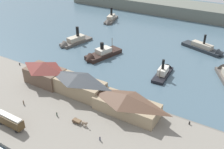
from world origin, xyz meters
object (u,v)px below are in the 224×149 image
object	(u,v)px
ferry_shed_central_terminal	(127,103)
ferry_moored_west	(110,20)
ferry_departing_north	(164,71)
ferry_outer_harbor	(100,55)
ferry_near_quay	(207,49)
pedestrian_walking_east	(57,114)
street_tram	(10,120)
pedestrian_near_west_shed	(23,102)
ferry_moored_east	(73,42)
mooring_post_west	(20,64)
ferry_shed_west_terminal	(45,72)
horse_cart	(80,122)
ferry_shed_east_terminal	(78,84)
pedestrian_walking_west	(100,138)
mooring_post_center_west	(189,123)

from	to	relation	value
ferry_shed_central_terminal	ferry_moored_west	world-z (taller)	ferry_moored_west
ferry_departing_north	ferry_moored_west	size ratio (longest dim) A/B	0.83
ferry_outer_harbor	ferry_moored_west	world-z (taller)	ferry_moored_west
ferry_outer_harbor	ferry_near_quay	world-z (taller)	ferry_near_quay
ferry_near_quay	ferry_moored_west	xyz separation A→B (m)	(-65.45, 15.53, 0.20)
pedestrian_walking_east	ferry_outer_harbor	size ratio (longest dim) A/B	0.08
street_tram	pedestrian_near_west_shed	size ratio (longest dim) A/B	5.79
ferry_near_quay	ferry_moored_east	bearing A→B (deg)	-156.73
pedestrian_walking_east	ferry_near_quay	world-z (taller)	ferry_near_quay
ferry_outer_harbor	mooring_post_west	bearing A→B (deg)	-133.12
pedestrian_walking_east	mooring_post_west	distance (m)	41.68
ferry_shed_west_terminal	ferry_shed_central_terminal	size ratio (longest dim) A/B	0.69
ferry_shed_west_terminal	ferry_outer_harbor	world-z (taller)	ferry_shed_west_terminal
mooring_post_west	ferry_shed_west_terminal	bearing A→B (deg)	-12.86
ferry_outer_harbor	ferry_moored_east	world-z (taller)	ferry_moored_east
horse_cart	ferry_near_quay	distance (m)	79.03
ferry_shed_west_terminal	ferry_shed_east_terminal	bearing A→B (deg)	1.43
street_tram	ferry_outer_harbor	distance (m)	55.15
horse_cart	ferry_departing_north	xyz separation A→B (m)	(9.86, 44.28, -0.88)
pedestrian_walking_west	ferry_outer_harbor	size ratio (longest dim) A/B	0.07
street_tram	ferry_departing_north	distance (m)	61.88
pedestrian_walking_west	pedestrian_walking_east	xyz separation A→B (m)	(-17.53, 1.88, 0.03)
pedestrian_walking_west	ferry_outer_harbor	xyz separation A→B (m)	(-30.68, 45.95, -0.47)
pedestrian_near_west_shed	ferry_outer_harbor	size ratio (longest dim) A/B	0.08
ferry_departing_north	pedestrian_walking_east	bearing A→B (deg)	-112.31
ferry_outer_harbor	ferry_departing_north	bearing A→B (deg)	1.61
ferry_shed_east_terminal	pedestrian_walking_east	distance (m)	14.22
pedestrian_near_west_shed	ferry_near_quay	bearing A→B (deg)	61.86
ferry_shed_east_terminal	mooring_post_west	world-z (taller)	ferry_shed_east_terminal
ferry_shed_east_terminal	mooring_post_center_west	distance (m)	39.13
horse_cart	ferry_moored_west	xyz separation A→B (m)	(-45.84, 92.08, -0.70)
street_tram	ferry_departing_north	size ratio (longest dim) A/B	0.60
ferry_moored_west	street_tram	bearing A→B (deg)	-74.35
street_tram	ferry_moored_west	bearing A→B (deg)	105.65
pedestrian_walking_east	ferry_moored_east	distance (m)	60.95
ferry_shed_central_terminal	mooring_post_center_west	size ratio (longest dim) A/B	23.91
pedestrian_near_west_shed	ferry_moored_east	world-z (taller)	ferry_moored_east
ferry_shed_west_terminal	mooring_post_center_west	size ratio (longest dim) A/B	16.49
pedestrian_walking_west	ferry_departing_north	xyz separation A→B (m)	(0.91, 46.84, -0.63)
ferry_moored_east	mooring_post_west	bearing A→B (deg)	-95.67
ferry_shed_central_terminal	ferry_outer_harbor	xyz separation A→B (m)	(-31.00, 31.13, -3.28)
pedestrian_walking_east	ferry_moored_west	size ratio (longest dim) A/B	0.08
pedestrian_near_west_shed	ferry_outer_harbor	xyz separation A→B (m)	(0.59, 45.24, -0.55)
pedestrian_walking_east	ferry_outer_harbor	distance (m)	45.99
pedestrian_near_west_shed	mooring_post_center_west	size ratio (longest dim) A/B	1.87
pedestrian_walking_west	ferry_near_quay	distance (m)	79.83
pedestrian_walking_east	ferry_moored_west	xyz separation A→B (m)	(-37.26, 92.75, -0.49)
mooring_post_center_west	ferry_moored_east	size ratio (longest dim) A/B	0.04
ferry_shed_west_terminal	ferry_near_quay	size ratio (longest dim) A/B	0.65
mooring_post_west	ferry_moored_west	distance (m)	74.83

